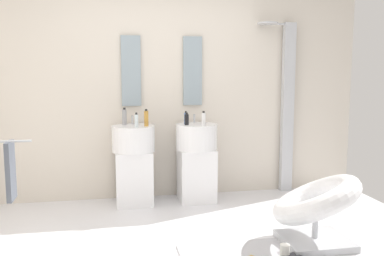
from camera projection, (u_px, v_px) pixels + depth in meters
name	position (u px, v px, depth m)	size (l,w,h in m)	color
ground_plane	(187.00, 252.00, 3.55)	(4.80, 3.60, 0.04)	silver
rear_partition	(162.00, 86.00, 4.98)	(4.80, 0.10, 2.60)	beige
pedestal_sink_left	(134.00, 162.00, 4.73)	(0.47, 0.47, 0.98)	white
pedestal_sink_right	(196.00, 160.00, 4.86)	(0.47, 0.47, 0.98)	white
vanity_mirror_left	(131.00, 71.00, 4.82)	(0.22, 0.03, 0.79)	#8C9EA8
vanity_mirror_right	(193.00, 71.00, 4.96)	(0.22, 0.03, 0.79)	#8C9EA8
shower_column	(286.00, 104.00, 5.18)	(0.49, 0.24, 2.05)	#B7BABF
lounge_chair	(316.00, 205.00, 3.62)	(1.07, 1.07, 0.65)	#B7BABF
towel_rack	(7.00, 173.00, 3.56)	(0.37, 0.22, 0.95)	#B7BABF
coffee_mug	(285.00, 251.00, 3.38)	(0.08, 0.08, 0.11)	white
soap_bottle_grey	(124.00, 117.00, 4.73)	(0.05, 0.05, 0.19)	#99999E
soap_bottle_white	(204.00, 119.00, 4.71)	(0.04, 0.04, 0.16)	white
soap_bottle_clear	(136.00, 121.00, 4.53)	(0.04, 0.04, 0.16)	silver
soap_bottle_black	(187.00, 119.00, 4.74)	(0.05, 0.05, 0.14)	black
soap_bottle_amber	(146.00, 118.00, 4.62)	(0.05, 0.05, 0.19)	#C68C38
soap_bottle_blue	(186.00, 118.00, 4.77)	(0.04, 0.04, 0.15)	#4C72B7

